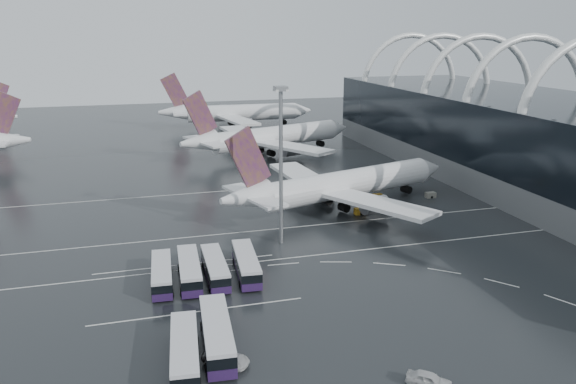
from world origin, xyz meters
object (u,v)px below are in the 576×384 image
object	(u,v)px
bus_row_near_d	(246,264)
floodlight_mast	(281,147)
airliner_main	(339,186)
van_curve_a	(226,358)
bus_row_far_b	(217,334)
gse_cart_belly_b	(389,182)
bus_row_near_b	(189,270)
gse_cart_belly_a	(377,196)
gse_cart_belly_e	(336,190)
airliner_gate_c	(234,113)
gse_cart_belly_d	(431,195)
bus_row_near_a	(162,274)
bus_row_far_a	(185,352)
airliner_gate_b	(268,138)
van_curve_b	(429,380)
bus_row_near_c	(215,268)
gse_cart_belly_c	(360,211)

from	to	relation	value
bus_row_near_d	floodlight_mast	world-z (taller)	floodlight_mast
airliner_main	van_curve_a	size ratio (longest dim) A/B	10.34
bus_row_far_b	gse_cart_belly_b	xyz separation A→B (m)	(50.62, 60.27, -1.30)
bus_row_near_d	gse_cart_belly_b	distance (m)	59.72
bus_row_near_b	gse_cart_belly_a	bearing A→B (deg)	-52.03
gse_cart_belly_e	gse_cart_belly_a	bearing A→B (deg)	-43.69
airliner_gate_c	floodlight_mast	bearing A→B (deg)	-95.27
floodlight_mast	gse_cart_belly_d	bearing A→B (deg)	24.09
airliner_gate_c	bus_row_near_a	size ratio (longest dim) A/B	4.67
bus_row_near_b	gse_cart_belly_b	bearing A→B (deg)	-48.62
van_curve_a	gse_cart_belly_b	bearing A→B (deg)	1.80
floodlight_mast	airliner_main	bearing A→B (deg)	43.52
bus_row_far_a	airliner_gate_b	bearing A→B (deg)	-13.55
bus_row_near_b	gse_cart_belly_e	world-z (taller)	bus_row_near_b
bus_row_far_b	van_curve_b	size ratio (longest dim) A/B	3.03
bus_row_far_b	van_curve_a	distance (m)	3.68
bus_row_near_c	gse_cart_belly_c	size ratio (longest dim) A/B	5.60
bus_row_near_d	bus_row_far_a	world-z (taller)	bus_row_near_d
gse_cart_belly_a	gse_cart_belly_d	bearing A→B (deg)	-11.16
airliner_main	gse_cart_belly_c	bearing A→B (deg)	-80.24
airliner_gate_c	bus_row_far_b	distance (m)	155.77
van_curve_a	floodlight_mast	bearing A→B (deg)	15.51
van_curve_b	gse_cart_belly_e	distance (m)	71.85
bus_row_near_a	bus_row_near_d	world-z (taller)	bus_row_near_d
airliner_main	airliner_gate_b	bearing A→B (deg)	74.31
bus_row_far_b	airliner_gate_b	bearing A→B (deg)	-13.03
van_curve_b	gse_cart_belly_a	world-z (taller)	van_curve_b
bus_row_near_a	bus_row_far_a	world-z (taller)	bus_row_far_a
gse_cart_belly_e	bus_row_far_b	bearing A→B (deg)	-122.25
floodlight_mast	bus_row_near_a	bearing A→B (deg)	-151.36
airliner_main	gse_cart_belly_e	world-z (taller)	airliner_main
airliner_gate_c	bus_row_near_a	xyz separation A→B (m)	(-35.61, -133.64, -3.53)
bus_row_near_d	van_curve_a	bearing A→B (deg)	167.30
gse_cart_belly_a	gse_cart_belly_b	size ratio (longest dim) A/B	0.95
bus_row_near_c	gse_cart_belly_e	world-z (taller)	bus_row_near_c
bus_row_near_b	gse_cart_belly_a	xyz separation A→B (m)	(43.99, 30.90, -1.20)
gse_cart_belly_b	van_curve_a	bearing A→B (deg)	-128.22
bus_row_near_c	bus_row_far_b	distance (m)	19.26
airliner_gate_c	floodlight_mast	xyz separation A→B (m)	(-14.71, -122.22, 11.64)
bus_row_near_b	gse_cart_belly_e	bearing A→B (deg)	-41.53
van_curve_b	gse_cart_belly_e	xyz separation A→B (m)	(16.06, 70.04, -0.12)
airliner_gate_c	bus_row_near_a	world-z (taller)	airliner_gate_c
bus_row_near_d	gse_cart_belly_a	world-z (taller)	bus_row_near_d
airliner_main	van_curve_a	xyz separation A→B (m)	(-32.16, -49.79, -4.01)
bus_row_far_a	gse_cart_belly_a	size ratio (longest dim) A/B	6.46
bus_row_near_b	airliner_gate_c	bearing A→B (deg)	-10.45
bus_row_near_a	gse_cart_belly_e	world-z (taller)	bus_row_near_a
bus_row_far_a	gse_cart_belly_e	distance (m)	71.54
bus_row_near_a	gse_cart_belly_d	world-z (taller)	bus_row_near_a
airliner_main	airliner_gate_b	world-z (taller)	airliner_gate_b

